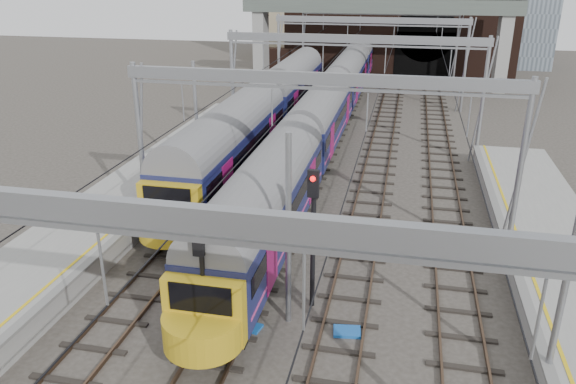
% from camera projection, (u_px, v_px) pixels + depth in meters
% --- Properties ---
extents(ground, '(160.00, 160.00, 0.00)m').
position_uv_depth(ground, '(276.00, 355.00, 18.35)').
color(ground, '#38332D').
rests_on(ground, ground).
extents(platform_left, '(4.32, 55.00, 1.12)m').
position_uv_depth(platform_left, '(42.00, 270.00, 22.40)').
color(platform_left, gray).
rests_on(platform_left, ground).
extents(tracks, '(14.40, 80.00, 0.22)m').
position_uv_depth(tracks, '(336.00, 190.00, 31.96)').
color(tracks, '#4C3828').
rests_on(tracks, ground).
extents(overhead_line, '(16.80, 80.00, 8.00)m').
position_uv_depth(overhead_line, '(353.00, 57.00, 35.41)').
color(overhead_line, gray).
rests_on(overhead_line, ground).
extents(retaining_wall, '(28.00, 2.75, 9.00)m').
position_uv_depth(retaining_wall, '(393.00, 38.00, 63.59)').
color(retaining_wall, black).
rests_on(retaining_wall, ground).
extents(overbridge, '(28.00, 3.00, 9.25)m').
position_uv_depth(overbridge, '(378.00, 15.00, 57.39)').
color(overbridge, gray).
rests_on(overbridge, ground).
extents(train_main, '(2.66, 61.47, 4.62)m').
position_uv_depth(train_main, '(336.00, 94.00, 44.67)').
color(train_main, black).
rests_on(train_main, ground).
extents(train_second, '(2.87, 33.17, 4.91)m').
position_uv_depth(train_second, '(265.00, 112.00, 38.74)').
color(train_second, black).
rests_on(train_second, ground).
extents(signal_near_left, '(0.34, 0.46, 4.76)m').
position_uv_depth(signal_near_left, '(202.00, 279.00, 16.99)').
color(signal_near_left, black).
rests_on(signal_near_left, ground).
extents(signal_near_centre, '(0.41, 0.49, 5.46)m').
position_uv_depth(signal_near_centre, '(313.00, 224.00, 19.77)').
color(signal_near_centre, black).
rests_on(signal_near_centre, ground).
extents(equip_cover_a, '(0.90, 0.71, 0.09)m').
position_uv_depth(equip_cover_a, '(250.00, 327.00, 19.72)').
color(equip_cover_a, '#1654AC').
rests_on(equip_cover_a, ground).
extents(equip_cover_b, '(0.86, 0.64, 0.10)m').
position_uv_depth(equip_cover_b, '(288.00, 240.00, 26.00)').
color(equip_cover_b, '#1654AC').
rests_on(equip_cover_b, ground).
extents(equip_cover_c, '(1.02, 0.78, 0.11)m').
position_uv_depth(equip_cover_c, '(347.00, 332.00, 19.46)').
color(equip_cover_c, '#1654AC').
rests_on(equip_cover_c, ground).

